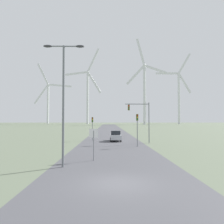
# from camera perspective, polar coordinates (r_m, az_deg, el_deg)

# --- Properties ---
(ground_plane) EXTENTS (600.00, 600.00, 0.00)m
(ground_plane) POSITION_cam_1_polar(r_m,az_deg,el_deg) (13.21, 1.44, -18.17)
(ground_plane) COLOR #5B6651
(road_surface) EXTENTS (10.00, 240.00, 0.01)m
(road_surface) POSITION_cam_1_polar(r_m,az_deg,el_deg) (60.80, -0.49, -5.55)
(road_surface) COLOR #47474C
(road_surface) RESTS_ON ground
(streetlamp) EXTENTS (3.25, 0.32, 9.59)m
(streetlamp) POSITION_cam_1_polar(r_m,az_deg,el_deg) (17.64, -12.56, 5.76)
(streetlamp) COLOR slate
(streetlamp) RESTS_ON ground
(stop_sign_near) EXTENTS (0.81, 0.07, 2.86)m
(stop_sign_near) POSITION_cam_1_polar(r_m,az_deg,el_deg) (19.93, -4.83, -6.85)
(stop_sign_near) COLOR slate
(stop_sign_near) RESTS_ON ground
(traffic_light_post_near_left) EXTENTS (0.28, 0.34, 4.17)m
(traffic_light_post_near_left) POSITION_cam_1_polar(r_m,az_deg,el_deg) (39.18, -5.14, -2.98)
(traffic_light_post_near_left) COLOR slate
(traffic_light_post_near_left) RESTS_ON ground
(traffic_light_post_near_right) EXTENTS (0.28, 0.34, 4.48)m
(traffic_light_post_near_right) POSITION_cam_1_polar(r_m,az_deg,el_deg) (30.31, 6.61, -2.83)
(traffic_light_post_near_right) COLOR slate
(traffic_light_post_near_right) RESTS_ON ground
(traffic_light_mast_overhead) EXTENTS (3.85, 0.35, 6.44)m
(traffic_light_mast_overhead) POSITION_cam_1_polar(r_m,az_deg,el_deg) (34.93, 7.61, -0.69)
(traffic_light_mast_overhead) COLOR slate
(traffic_light_mast_overhead) RESTS_ON ground
(car_approaching) EXTENTS (1.88, 4.12, 1.83)m
(car_approaching) POSITION_cam_1_polar(r_m,az_deg,el_deg) (38.02, 0.93, -6.24)
(car_approaching) COLOR #B7BCC1
(car_approaching) RESTS_ON ground
(wind_turbine_far_left) EXTENTS (38.59, 3.55, 63.01)m
(wind_turbine_far_left) POSITION_cam_1_polar(r_m,az_deg,el_deg) (237.49, -16.37, 3.46)
(wind_turbine_far_left) COLOR silver
(wind_turbine_far_left) RESTS_ON ground
(wind_turbine_left) EXTENTS (35.43, 12.76, 70.15)m
(wind_turbine_left) POSITION_cam_1_polar(r_m,az_deg,el_deg) (205.75, -6.37, 5.40)
(wind_turbine_left) COLOR silver
(wind_turbine_left) RESTS_ON ground
(wind_turbine_center) EXTENTS (36.29, 11.67, 70.21)m
(wind_turbine_center) POSITION_cam_1_polar(r_m,az_deg,el_deg) (181.45, 8.47, 6.34)
(wind_turbine_center) COLOR silver
(wind_turbine_center) RESTS_ON ground
(wind_turbine_right) EXTENTS (32.77, 2.60, 66.25)m
(wind_turbine_right) POSITION_cam_1_polar(r_m,az_deg,el_deg) (213.44, 17.07, 4.92)
(wind_turbine_right) COLOR silver
(wind_turbine_right) RESTS_ON ground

